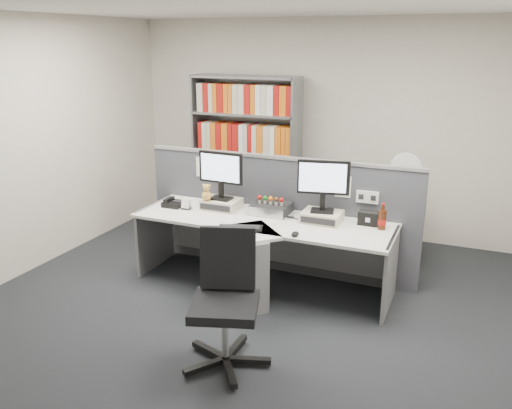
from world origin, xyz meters
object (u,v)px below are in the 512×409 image
at_px(desk_phone, 173,203).
at_px(desk_fan, 406,172).
at_px(desktop_pc, 271,208).
at_px(desk_calendar, 186,205).
at_px(mouse, 295,234).
at_px(keyboard, 240,228).
at_px(cola_bottle, 382,220).
at_px(office_chair, 226,295).
at_px(filing_cabinet, 400,232).
at_px(desk, 254,252).
at_px(shelving_unit, 246,155).
at_px(speaker, 369,218).
at_px(monitor_right, 323,182).
at_px(monitor_left, 221,171).

height_order(desk_phone, desk_fan, desk_fan).
xyz_separation_m(desktop_pc, desk_phone, (-1.05, -0.19, -0.02)).
bearing_deg(desk_calendar, desk_fan, 30.07).
bearing_deg(mouse, desk_fan, 63.58).
bearing_deg(desk_phone, keyboard, -21.50).
bearing_deg(cola_bottle, office_chair, -121.06).
height_order(desktop_pc, cola_bottle, cola_bottle).
distance_m(cola_bottle, filing_cabinet, 1.12).
height_order(desk, desk_fan, desk_fan).
relative_size(desk, shelving_unit, 1.30).
distance_m(speaker, office_chair, 1.77).
height_order(monitor_right, desk_phone, monitor_right).
bearing_deg(desk, monitor_left, 144.43).
relative_size(desktop_pc, cola_bottle, 1.48).
distance_m(keyboard, speaker, 1.24).
bearing_deg(shelving_unit, cola_bottle, -35.64).
bearing_deg(desktop_pc, speaker, 1.64).
height_order(speaker, filing_cabinet, speaker).
height_order(desk_calendar, shelving_unit, shelving_unit).
relative_size(monitor_left, desk_calendar, 4.40).
bearing_deg(office_chair, shelving_unit, 111.11).
height_order(monitor_left, office_chair, monitor_left).
distance_m(filing_cabinet, office_chair, 2.70).
relative_size(monitor_left, speaker, 2.55).
relative_size(speaker, cola_bottle, 0.78).
height_order(desk_calendar, speaker, speaker).
height_order(cola_bottle, office_chair, office_chair).
distance_m(monitor_right, desktop_pc, 0.66).
xyz_separation_m(desktop_pc, desk_calendar, (-0.87, -0.23, -0.00)).
height_order(monitor_right, desk_calendar, monitor_right).
xyz_separation_m(monitor_left, desk_calendar, (-0.32, -0.18, -0.35)).
xyz_separation_m(desk, mouse, (0.45, -0.10, 0.28)).
bearing_deg(desk_fan, monitor_right, -122.08).
height_order(monitor_left, desk_calendar, monitor_left).
relative_size(monitor_left, keyboard, 1.15).
xyz_separation_m(cola_bottle, office_chair, (-0.90, -1.50, -0.26)).
relative_size(desk, monitor_left, 5.17).
bearing_deg(speaker, desk_calendar, -172.21).
height_order(desktop_pc, filing_cabinet, desktop_pc).
bearing_deg(desk, desk_calendar, 166.45).
xyz_separation_m(desk, speaker, (1.01, 0.46, 0.33)).
height_order(desk, desk_phone, desk_phone).
bearing_deg(desktop_pc, desk, -91.14).
xyz_separation_m(monitor_right, keyboard, (-0.64, -0.52, -0.39)).
height_order(cola_bottle, filing_cabinet, cola_bottle).
bearing_deg(desk, speaker, 24.69).
bearing_deg(mouse, desktop_pc, 129.55).
bearing_deg(filing_cabinet, desk_phone, -152.74).
bearing_deg(mouse, speaker, 45.70).
bearing_deg(speaker, desk_fan, 78.28).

